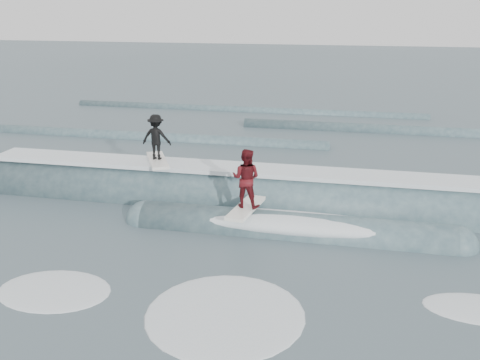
# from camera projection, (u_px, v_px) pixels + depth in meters

# --- Properties ---
(ground) EXTENTS (160.00, 160.00, 0.00)m
(ground) POSITION_uv_depth(u_px,v_px,m) (189.00, 300.00, 12.00)
(ground) COLOR #394E54
(ground) RESTS_ON ground
(breaking_wave) EXTENTS (22.21, 3.93, 2.30)m
(breaking_wave) POSITION_uv_depth(u_px,v_px,m) (253.00, 205.00, 17.51)
(breaking_wave) COLOR #334B56
(breaking_wave) RESTS_ON ground
(surfer_black) EXTENTS (1.40, 2.03, 1.63)m
(surfer_black) POSITION_uv_depth(u_px,v_px,m) (156.00, 140.00, 17.92)
(surfer_black) COLOR white
(surfer_black) RESTS_ON ground
(surfer_red) EXTENTS (0.91, 2.06, 1.83)m
(surfer_red) POSITION_uv_depth(u_px,v_px,m) (246.00, 181.00, 15.32)
(surfer_red) COLOR white
(surfer_red) RESTS_ON ground
(whitewater) EXTENTS (16.00, 8.39, 0.10)m
(whitewater) POSITION_uv_depth(u_px,v_px,m) (201.00, 342.00, 10.50)
(whitewater) COLOR white
(whitewater) RESTS_ON ground
(far_swells) EXTENTS (39.18, 8.65, 0.80)m
(far_swells) POSITION_uv_depth(u_px,v_px,m) (289.00, 129.00, 28.38)
(far_swells) COLOR #334B56
(far_swells) RESTS_ON ground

